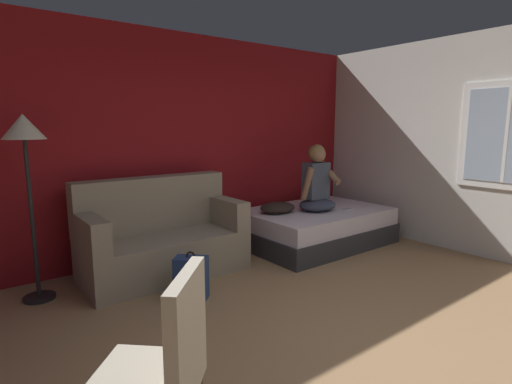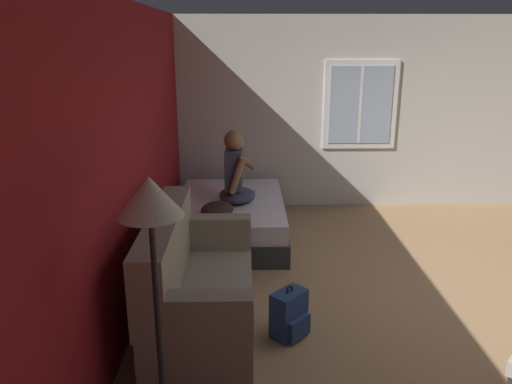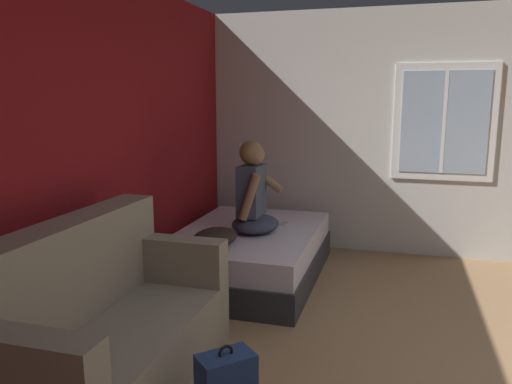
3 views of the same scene
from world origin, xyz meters
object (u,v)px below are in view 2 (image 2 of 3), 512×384
at_px(couch, 194,289).
at_px(throw_pillow, 217,210).
at_px(cell_phone, 253,192).
at_px(bed, 231,218).
at_px(floor_lamp, 152,225).
at_px(person_seated, 235,173).
at_px(backpack, 290,315).

xyz_separation_m(couch, throw_pillow, (1.56, -0.11, 0.16)).
bearing_deg(cell_phone, bed, -123.64).
bearing_deg(floor_lamp, person_seated, -6.57).
height_order(backpack, cell_phone, cell_phone).
distance_m(backpack, cell_phone, 2.55).
relative_size(bed, backpack, 4.26).
height_order(cell_phone, floor_lamp, floor_lamp).
xyz_separation_m(bed, person_seated, (-0.06, -0.06, 0.60)).
xyz_separation_m(backpack, throw_pillow, (1.64, 0.69, 0.36)).
distance_m(backpack, throw_pillow, 1.81).
bearing_deg(bed, floor_lamp, 174.61).
relative_size(backpack, floor_lamp, 0.27).
distance_m(person_seated, throw_pillow, 0.62).
bearing_deg(bed, couch, 173.53).
bearing_deg(backpack, floor_lamp, 142.51).
bearing_deg(floor_lamp, throw_pillow, -3.70).
relative_size(bed, couch, 1.15).
xyz_separation_m(couch, person_seated, (2.07, -0.30, 0.44)).
distance_m(couch, throw_pillow, 1.57).
bearing_deg(couch, bed, -6.47).
height_order(bed, floor_lamp, floor_lamp).
distance_m(couch, cell_phone, 2.50).
distance_m(cell_phone, floor_lamp, 3.81).
xyz_separation_m(couch, floor_lamp, (-1.20, 0.07, 1.04)).
height_order(couch, cell_phone, couch).
relative_size(person_seated, backpack, 1.91).
bearing_deg(person_seated, throw_pillow, 158.70).
bearing_deg(couch, cell_phone, -11.95).
bearing_deg(throw_pillow, couch, 176.11).
distance_m(bed, couch, 2.15).
xyz_separation_m(couch, cell_phone, (2.44, -0.52, 0.09)).
relative_size(couch, backpack, 3.72).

